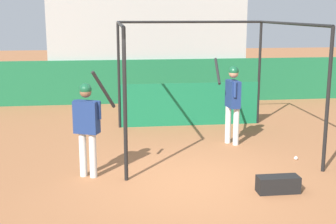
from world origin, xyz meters
name	(u,v)px	position (x,y,z in m)	size (l,w,h in m)	color
ground_plane	(188,182)	(0.00, 0.00, 0.00)	(60.00, 60.00, 0.00)	#935B38
outfield_wall	(150,81)	(0.00, 7.44, 0.71)	(24.00, 0.12, 1.43)	#196038
bleacher_section	(144,45)	(0.00, 9.50, 1.75)	(6.50, 4.00, 3.51)	#9E9E99
batting_cage	(196,85)	(0.77, 3.40, 1.19)	(3.77, 4.01, 2.73)	black
player_batter	(232,97)	(1.39, 2.27, 1.08)	(0.51, 0.87, 1.91)	silver
player_waiting	(87,121)	(-1.75, 0.49, 1.04)	(0.78, 0.52, 1.98)	silver
equipment_bag	(278,184)	(1.40, -0.69, 0.14)	(0.70, 0.28, 0.28)	black
baseball	(296,158)	(2.39, 0.94, 0.04)	(0.07, 0.07, 0.07)	white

